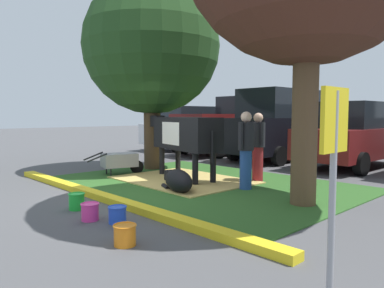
{
  "coord_description": "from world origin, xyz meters",
  "views": [
    {
      "loc": [
        6.16,
        -4.49,
        1.63
      ],
      "look_at": [
        -0.45,
        1.79,
        0.9
      ],
      "focal_mm": 34.26,
      "sensor_mm": 36.0,
      "label": 1
    }
  ],
  "objects": [
    {
      "name": "ground_plane",
      "position": [
        0.0,
        0.0,
        0.0
      ],
      "size": [
        80.0,
        80.0,
        0.0
      ],
      "primitive_type": "plane",
      "color": "#4C4C4F"
    },
    {
      "name": "grass_island",
      "position": [
        0.13,
        1.61,
        0.01
      ],
      "size": [
        6.85,
        4.87,
        0.02
      ],
      "primitive_type": "cube",
      "color": "#2D5B23",
      "rests_on": "ground"
    },
    {
      "name": "curb_yellow",
      "position": [
        0.13,
        -0.97,
        0.06
      ],
      "size": [
        8.05,
        0.24,
        0.12
      ],
      "primitive_type": "cube",
      "color": "yellow",
      "rests_on": "ground"
    },
    {
      "name": "hay_bedding",
      "position": [
        -0.45,
        1.49,
        0.03
      ],
      "size": [
        3.26,
        2.48,
        0.04
      ],
      "primitive_type": "cube",
      "rotation": [
        0.0,
        0.0,
        -0.03
      ],
      "color": "tan",
      "rests_on": "ground"
    },
    {
      "name": "shade_tree_left",
      "position": [
        -2.57,
        2.18,
        3.63
      ],
      "size": [
        4.0,
        4.0,
        5.65
      ],
      "color": "#4C3823",
      "rests_on": "ground"
    },
    {
      "name": "cow_holstein",
      "position": [
        -0.67,
        1.72,
        1.15
      ],
      "size": [
        3.08,
        1.2,
        1.61
      ],
      "color": "black",
      "rests_on": "ground"
    },
    {
      "name": "calf_lying",
      "position": [
        0.41,
        0.57,
        0.24
      ],
      "size": [
        1.32,
        0.87,
        0.48
      ],
      "color": "black",
      "rests_on": "ground"
    },
    {
      "name": "person_handler",
      "position": [
        0.89,
        2.72,
        0.9
      ],
      "size": [
        0.48,
        0.34,
        1.67
      ],
      "color": "maroon",
      "rests_on": "ground"
    },
    {
      "name": "person_visitor_near",
      "position": [
        1.27,
        1.76,
        0.92
      ],
      "size": [
        0.34,
        0.52,
        1.7
      ],
      "color": "#23478C",
      "rests_on": "ground"
    },
    {
      "name": "wheelbarrow",
      "position": [
        -2.37,
        0.92,
        0.39
      ],
      "size": [
        0.89,
        1.61,
        0.63
      ],
      "color": "gray",
      "rests_on": "ground"
    },
    {
      "name": "parking_sign",
      "position": [
        4.73,
        -1.44,
        1.32
      ],
      "size": [
        0.06,
        0.44,
        1.86
      ],
      "color": "#99999E",
      "rests_on": "ground"
    },
    {
      "name": "bucket_green",
      "position": [
        0.3,
        -1.66,
        0.15
      ],
      "size": [
        0.28,
        0.28,
        0.29
      ],
      "color": "green",
      "rests_on": "ground"
    },
    {
      "name": "bucket_pink",
      "position": [
        1.05,
        -1.81,
        0.14
      ],
      "size": [
        0.29,
        0.29,
        0.27
      ],
      "color": "#EA3893",
      "rests_on": "ground"
    },
    {
      "name": "bucket_blue",
      "position": [
        1.47,
        -1.58,
        0.14
      ],
      "size": [
        0.29,
        0.29,
        0.26
      ],
      "color": "blue",
      "rests_on": "ground"
    },
    {
      "name": "bucket_orange",
      "position": [
        2.35,
        -2.02,
        0.14
      ],
      "size": [
        0.3,
        0.3,
        0.27
      ],
      "color": "orange",
      "rests_on": "ground"
    },
    {
      "name": "hatchback_white",
      "position": [
        -6.52,
        7.31,
        0.98
      ],
      "size": [
        2.11,
        4.44,
        2.02
      ],
      "color": "silver",
      "rests_on": "ground"
    },
    {
      "name": "pickup_truck_maroon",
      "position": [
        -3.95,
        7.46,
        1.11
      ],
      "size": [
        2.32,
        5.45,
        2.42
      ],
      "color": "maroon",
      "rests_on": "ground"
    },
    {
      "name": "suv_black",
      "position": [
        -1.21,
        7.0,
        1.27
      ],
      "size": [
        2.21,
        4.65,
        2.52
      ],
      "color": "black",
      "rests_on": "ground"
    },
    {
      "name": "sedan_red",
      "position": [
        1.39,
        6.95,
        0.98
      ],
      "size": [
        2.11,
        4.44,
        2.02
      ],
      "color": "maroon",
      "rests_on": "ground"
    }
  ]
}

